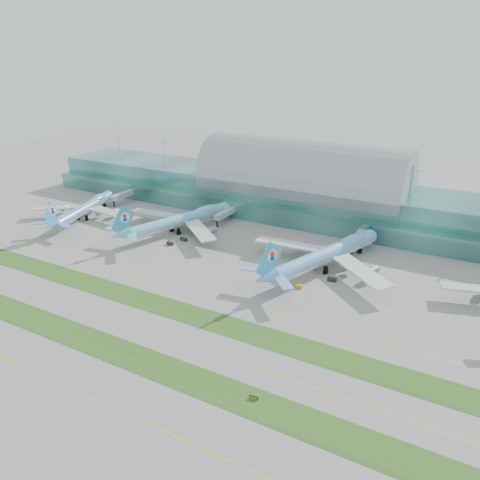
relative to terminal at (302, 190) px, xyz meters
The scene contains 18 objects.
ground 129.58m from the terminal, 90.00° to the right, with size 700.00×700.00×0.00m, color gray.
terminal is the anchor object (origin of this frame).
grass_strip_near 157.43m from the terminal, 90.00° to the right, with size 420.00×12.00×0.08m, color #2D591E.
grass_strip_far 127.58m from the terminal, 90.00° to the right, with size 420.00×12.00×0.08m, color #2D591E.
taxiline_a 177.36m from the terminal, 90.00° to the right, with size 420.00×0.35×0.01m, color yellow.
taxiline_b 143.50m from the terminal, 90.00° to the right, with size 420.00×0.35×0.01m, color yellow.
taxiline_c 111.70m from the terminal, 90.01° to the right, with size 420.00×0.35×0.01m, color yellow.
taxiline_d 89.92m from the terminal, 90.01° to the right, with size 420.00×0.35×0.01m, color yellow.
airliner_a 125.57m from the terminal, 147.68° to the right, with size 59.20×68.49×19.20m.
airliner_b 73.31m from the terminal, 127.73° to the right, with size 65.35×75.81×21.40m.
airliner_c 75.83m from the terminal, 59.10° to the right, with size 68.41×79.54×22.59m.
gse_a 149.81m from the terminal, 151.64° to the right, with size 3.18×1.97×1.35m, color yellow.
gse_b 134.74m from the terminal, 141.75° to the right, with size 3.64×1.87×1.50m, color black.
gse_c 86.73m from the terminal, 116.50° to the right, with size 3.51×1.86×1.61m, color black.
gse_d 78.74m from the terminal, 117.28° to the right, with size 3.63×1.59×1.58m, color black.
gse_e 95.93m from the terminal, 68.17° to the right, with size 2.79×1.51×1.28m, color #C4950B.
gse_f 89.26m from the terminal, 59.21° to the right, with size 3.73×1.88×1.40m, color black.
taxiway_sign_east 163.77m from the terminal, 72.24° to the right, with size 2.48×0.56×1.04m.
Camera 1 is at (96.68, -118.54, 88.67)m, focal length 35.00 mm.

